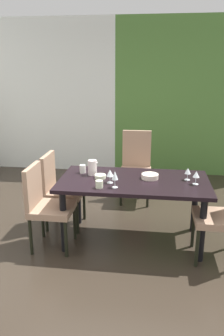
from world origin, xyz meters
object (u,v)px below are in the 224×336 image
object	(u,v)px
dining_table	(134,188)
wine_glass_west	(115,176)
serving_bowl_rear	(100,176)
chair_left_far	(59,186)
serving_bowl_east	(150,176)
cup_left	(99,184)
chair_left_near	(45,203)
wine_glass_center	(110,173)
pitcher_north	(93,167)
wine_glass_near_shelf	(188,171)
cup_south	(83,169)
chair_head_far	(136,164)
wine_glass_corner	(196,175)

from	to	relation	value
dining_table	wine_glass_west	world-z (taller)	wine_glass_west
wine_glass_west	serving_bowl_rear	distance (m)	0.35
dining_table	chair_left_far	world-z (taller)	chair_left_far
serving_bowl_east	cup_left	distance (m)	0.62
chair_left_near	wine_glass_west	world-z (taller)	chair_left_near
wine_glass_center	cup_left	bearing A→B (deg)	-119.02
chair_left_near	pitcher_north	distance (m)	0.66
pitcher_north	chair_left_near	bearing A→B (deg)	-140.93
serving_bowl_east	wine_glass_center	bearing A→B (deg)	-155.18
pitcher_north	cup_left	bearing A→B (deg)	-70.24
chair_left_near	cup_left	xyz separation A→B (m)	(0.60, -0.04, 0.25)
wine_glass_near_shelf	cup_south	bearing A→B (deg)	175.31
wine_glass_west	pitcher_north	distance (m)	0.49
pitcher_north	wine_glass_near_shelf	bearing A→B (deg)	-2.39
chair_head_far	wine_glass_west	xyz separation A→B (m)	(-0.13, -1.49, 0.31)
wine_glass_corner	cup_left	bearing A→B (deg)	-166.75
chair_left_far	wine_glass_center	distance (m)	0.85
dining_table	serving_bowl_east	bearing A→B (deg)	18.97
chair_left_near	wine_glass_corner	xyz separation A→B (m)	(1.58, 0.20, 0.32)
serving_bowl_rear	serving_bowl_east	bearing A→B (deg)	5.71
cup_left	chair_head_far	bearing A→B (deg)	79.34
chair_left_far	wine_glass_corner	world-z (taller)	chair_left_far
chair_left_far	pitcher_north	distance (m)	0.56
wine_glass_center	serving_bowl_east	bearing A→B (deg)	24.82
dining_table	chair_head_far	bearing A→B (deg)	92.27
serving_bowl_rear	cup_left	world-z (taller)	cup_left
pitcher_north	dining_table	bearing A→B (deg)	-13.09
chair_head_far	wine_glass_near_shelf	xyz separation A→B (m)	(0.62, -1.15, 0.28)
serving_bowl_rear	pitcher_north	size ratio (longest dim) A/B	0.73
wine_glass_near_shelf	chair_head_far	bearing A→B (deg)	118.44
chair_head_far	cup_left	xyz separation A→B (m)	(-0.28, -1.51, 0.22)
wine_glass_near_shelf	cup_left	size ratio (longest dim) A/B	1.78
wine_glass_west	pitcher_north	xyz separation A→B (m)	(-0.30, 0.38, -0.04)
wine_glass_center	chair_left_near	bearing A→B (deg)	-169.88
cup_left	wine_glass_west	bearing A→B (deg)	9.54
wine_glass_west	wine_glass_corner	size ratio (longest dim) A/B	1.23
cup_left	pitcher_north	xyz separation A→B (m)	(-0.15, 0.40, 0.05)
dining_table	chair_head_far	xyz separation A→B (m)	(-0.05, 1.22, -0.09)
cup_south	pitcher_north	bearing A→B (deg)	-22.61
chair_head_far	pitcher_north	xyz separation A→B (m)	(-0.43, -1.11, 0.27)
chair_head_far	dining_table	bearing A→B (deg)	92.27
wine_glass_near_shelf	serving_bowl_rear	xyz separation A→B (m)	(-0.95, -0.06, -0.08)
wine_glass_corner	cup_south	bearing A→B (deg)	169.83
wine_glass_corner	wine_glass_near_shelf	xyz separation A→B (m)	(-0.07, 0.13, -0.01)
chair_left_near	cup_south	distance (m)	0.59
dining_table	wine_glass_center	xyz separation A→B (m)	(-0.25, -0.13, 0.20)
serving_bowl_rear	pitcher_north	world-z (taller)	pitcher_north
dining_table	serving_bowl_rear	distance (m)	0.39
wine_glass_center	serving_bowl_rear	xyz separation A→B (m)	(-0.13, 0.14, -0.09)
chair_head_far	chair_left_far	bearing A→B (deg)	47.55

